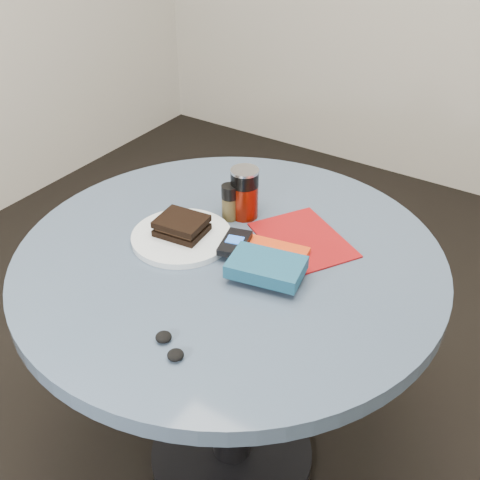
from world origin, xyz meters
The scene contains 11 objects.
ground centered at (0.00, 0.00, 0.00)m, with size 4.00×4.00×0.00m, color black.
table centered at (0.00, 0.00, 0.59)m, with size 1.00×1.00×0.75m.
plate centered at (-0.13, -0.01, 0.76)m, with size 0.24×0.24×0.02m, color silver.
sandwich centered at (-0.13, -0.01, 0.79)m, with size 0.12×0.11×0.04m.
soda_can centered at (-0.06, 0.16, 0.82)m, with size 0.08×0.08×0.13m.
pepper_grinder centered at (-0.08, 0.13, 0.80)m, with size 0.05×0.05×0.09m.
magazine centered at (0.12, 0.14, 0.75)m, with size 0.24×0.18×0.00m, color maroon.
red_book centered at (0.09, 0.04, 0.76)m, with size 0.16×0.11×0.01m, color red.
novel centered at (0.12, -0.03, 0.78)m, with size 0.16×0.10×0.03m, color navy.
mp3_player centered at (0.01, 0.01, 0.78)m, with size 0.08×0.11×0.02m.
headphones centered at (0.08, -0.32, 0.76)m, with size 0.09×0.07×0.02m.
Camera 1 is at (0.64, -0.93, 1.56)m, focal length 45.00 mm.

